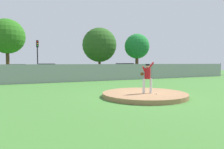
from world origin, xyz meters
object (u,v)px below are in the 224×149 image
Objects in this scene: parked_car_white at (125,70)px; baseball at (156,93)px; parked_car_champagne at (90,71)px; traffic_light_near at (37,52)px; parked_car_navy at (143,70)px; parked_car_teal at (18,73)px; parked_car_slate at (46,72)px; pitcher_youth at (147,75)px.

baseball is at bearing -112.59° from parked_car_white.
traffic_light_near is (-5.72, 4.28, 2.45)m from parked_car_champagne.
baseball is at bearing -121.14° from parked_car_navy.
parked_car_teal is at bearing -179.12° from parked_car_white.
parked_car_champagne is 8.07m from parked_car_teal.
traffic_light_near is at bearing 63.21° from parked_car_teal.
parked_car_slate is 1.08× the size of parked_car_teal.
parked_car_teal is (-6.48, 14.89, 0.54)m from baseball.
parked_car_teal is (-6.23, 14.43, -0.37)m from pitcher_youth.
parked_car_white is at bearing 67.41° from baseball.
parked_car_slate is 9.86m from parked_car_white.
baseball is 15.85m from parked_car_slate.
baseball is 0.02× the size of parked_car_slate.
traffic_light_near reaches higher than parked_car_white.
parked_car_white is at bearing -23.11° from traffic_light_near.
parked_car_slate is 1.07× the size of parked_car_navy.
parked_car_slate is 2.95m from parked_car_teal.
traffic_light_near is at bearing 162.70° from parked_car_navy.
parked_car_teal is 0.93× the size of traffic_light_near.
parked_car_champagne is (-7.69, -0.11, 0.02)m from parked_car_navy.
parked_car_champagne is at bearing -179.19° from parked_car_navy.
parked_car_navy reaches higher than baseball.
pitcher_youth is 14.90m from parked_car_champagne.
baseball is (0.25, -0.47, -0.92)m from pitcher_youth.
parked_car_white is 0.89× the size of traffic_light_near.
parked_car_champagne is 0.94× the size of traffic_light_near.
parked_car_slate is 12.85m from parked_car_navy.
parked_car_white is at bearing -2.03° from parked_car_slate.
parked_car_teal reaches higher than baseball.
pitcher_youth is 1.06m from baseball.
parked_car_champagne is at bearing 2.52° from parked_car_teal.
pitcher_youth reaches higher than parked_car_champagne.
parked_car_white is (-3.00, -0.27, 0.07)m from parked_car_navy.
baseball is 20.18m from traffic_light_near.
parked_car_champagne is 1.05× the size of parked_car_white.
traffic_light_near is (-13.41, 4.18, 2.47)m from parked_car_navy.
pitcher_youth is at bearing 118.30° from baseball.
parked_car_champagne is at bearing 178.07° from parked_car_white.
parked_car_white reaches higher than parked_car_teal.
parked_car_navy is (9.53, 14.89, -0.41)m from pitcher_youth.
traffic_light_near is at bearing 97.76° from parked_car_slate.
parked_car_slate reaches higher than parked_car_teal.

